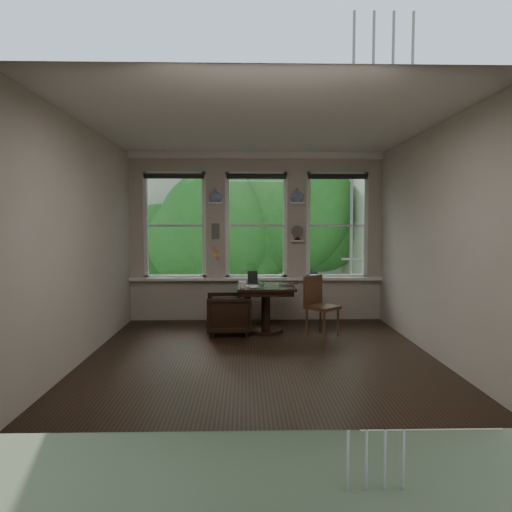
{
  "coord_description": "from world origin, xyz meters",
  "views": [
    {
      "loc": [
        -0.2,
        -5.95,
        1.73
      ],
      "look_at": [
        -0.04,
        0.9,
        1.25
      ],
      "focal_mm": 32.0,
      "sensor_mm": 36.0,
      "label": 1
    }
  ],
  "objects_px": {
    "side_chair_right": "(322,306)",
    "armchair_left": "(228,314)",
    "laptop": "(289,285)",
    "mug": "(242,284)",
    "table": "(266,309)"
  },
  "relations": [
    {
      "from": "table",
      "to": "mug",
      "type": "bearing_deg",
      "value": -145.83
    },
    {
      "from": "side_chair_right",
      "to": "laptop",
      "type": "xyz_separation_m",
      "value": [
        -0.49,
        0.27,
        0.3
      ]
    },
    {
      "from": "side_chair_right",
      "to": "laptop",
      "type": "distance_m",
      "value": 0.64
    },
    {
      "from": "side_chair_right",
      "to": "armchair_left",
      "type": "bearing_deg",
      "value": 129.76
    },
    {
      "from": "armchair_left",
      "to": "mug",
      "type": "bearing_deg",
      "value": 48.69
    },
    {
      "from": "table",
      "to": "mug",
      "type": "height_order",
      "value": "mug"
    },
    {
      "from": "armchair_left",
      "to": "table",
      "type": "bearing_deg",
      "value": 93.65
    },
    {
      "from": "armchair_left",
      "to": "laptop",
      "type": "distance_m",
      "value": 1.07
    },
    {
      "from": "mug",
      "to": "table",
      "type": "bearing_deg",
      "value": 34.17
    },
    {
      "from": "table",
      "to": "side_chair_right",
      "type": "relative_size",
      "value": 0.98
    },
    {
      "from": "armchair_left",
      "to": "laptop",
      "type": "relative_size",
      "value": 2.26
    },
    {
      "from": "table",
      "to": "armchair_left",
      "type": "distance_m",
      "value": 0.61
    },
    {
      "from": "side_chair_right",
      "to": "laptop",
      "type": "relative_size",
      "value": 3.01
    },
    {
      "from": "laptop",
      "to": "mug",
      "type": "height_order",
      "value": "mug"
    },
    {
      "from": "side_chair_right",
      "to": "laptop",
      "type": "bearing_deg",
      "value": 109.27
    }
  ]
}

